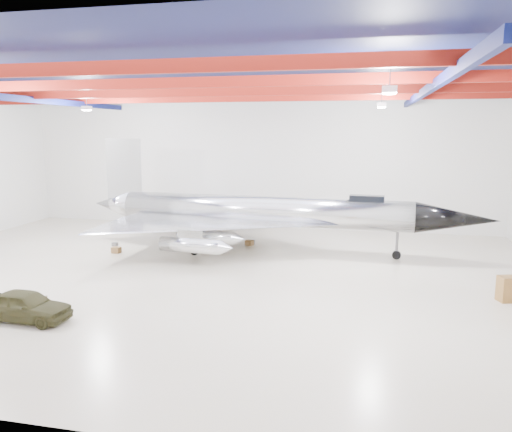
# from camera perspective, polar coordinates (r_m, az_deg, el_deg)

# --- Properties ---
(floor) EXTENTS (40.00, 40.00, 0.00)m
(floor) POSITION_cam_1_polar(r_m,az_deg,el_deg) (28.92, -6.74, -6.69)
(floor) COLOR beige
(floor) RESTS_ON ground
(wall_back) EXTENTS (40.00, 0.00, 40.00)m
(wall_back) POSITION_cam_1_polar(r_m,az_deg,el_deg) (42.26, -0.16, 6.16)
(wall_back) COLOR silver
(wall_back) RESTS_ON floor
(ceiling) EXTENTS (40.00, 40.00, 0.00)m
(ceiling) POSITION_cam_1_polar(r_m,az_deg,el_deg) (27.89, -7.21, 15.54)
(ceiling) COLOR #0A0F38
(ceiling) RESTS_ON wall_back
(ceiling_structure) EXTENTS (39.50, 29.50, 1.08)m
(ceiling_structure) POSITION_cam_1_polar(r_m,az_deg,el_deg) (27.83, -7.18, 14.15)
(ceiling_structure) COLOR maroon
(ceiling_structure) RESTS_ON ceiling
(jet_aircraft) EXTENTS (27.82, 16.69, 7.58)m
(jet_aircraft) POSITION_cam_1_polar(r_m,az_deg,el_deg) (33.93, 0.61, 0.14)
(jet_aircraft) COLOR silver
(jet_aircraft) RESTS_ON floor
(jeep) EXTENTS (4.03, 1.73, 1.36)m
(jeep) POSITION_cam_1_polar(r_m,az_deg,el_deg) (24.08, -24.81, -9.28)
(jeep) COLOR #37351B
(jeep) RESTS_ON floor
(crate_ply) EXTENTS (0.58, 0.48, 0.39)m
(crate_ply) POSITION_cam_1_polar(r_m,az_deg,el_deg) (34.99, -15.68, -3.76)
(crate_ply) COLOR olive
(crate_ply) RESTS_ON floor
(toolbox_red) EXTENTS (0.49, 0.42, 0.31)m
(toolbox_red) POSITION_cam_1_polar(r_m,az_deg,el_deg) (35.40, -3.66, -3.32)
(toolbox_red) COLOR #A22910
(toolbox_red) RESTS_ON floor
(parts_bin) EXTENTS (0.65, 0.59, 0.37)m
(parts_bin) POSITION_cam_1_polar(r_m,az_deg,el_deg) (35.89, -0.77, -3.07)
(parts_bin) COLOR olive
(parts_bin) RESTS_ON floor
(crate_small) EXTENTS (0.41, 0.34, 0.26)m
(crate_small) POSITION_cam_1_polar(r_m,az_deg,el_deg) (37.08, -15.82, -3.11)
(crate_small) COLOR #59595B
(crate_small) RESTS_ON floor
(oil_barrel) EXTENTS (0.49, 0.40, 0.33)m
(oil_barrel) POSITION_cam_1_polar(r_m,az_deg,el_deg) (34.33, -5.82, -3.75)
(oil_barrel) COLOR olive
(oil_barrel) RESTS_ON floor
(spares_box) EXTENTS (0.47, 0.47, 0.33)m
(spares_box) POSITION_cam_1_polar(r_m,az_deg,el_deg) (36.09, -0.42, -3.03)
(spares_box) COLOR #59595B
(spares_box) RESTS_ON floor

